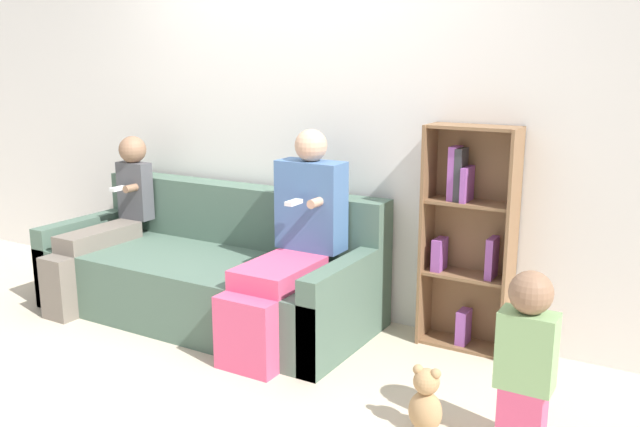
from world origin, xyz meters
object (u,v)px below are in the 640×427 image
at_px(child_seated, 105,221).
at_px(couch, 211,273).
at_px(adult_seated, 291,240).
at_px(teddy_bear, 426,401).
at_px(toddler_standing, 526,356).
at_px(bookshelf, 468,236).

bearing_deg(child_seated, couch, 10.67).
bearing_deg(adult_seated, teddy_bear, -26.88).
xyz_separation_m(adult_seated, toddler_standing, (1.45, -0.43, -0.20)).
xyz_separation_m(toddler_standing, bookshelf, (-0.56, 0.91, 0.24)).
bearing_deg(couch, adult_seated, -9.39).
relative_size(couch, toddler_standing, 2.77).
relative_size(toddler_standing, teddy_bear, 2.53).
bearing_deg(couch, child_seated, -169.33).
bearing_deg(toddler_standing, adult_seated, 163.29).
relative_size(child_seated, bookshelf, 0.86).
relative_size(couch, child_seated, 1.98).
height_order(couch, child_seated, child_seated).
bearing_deg(couch, teddy_bear, -20.32).
height_order(toddler_standing, teddy_bear, toddler_standing).
bearing_deg(toddler_standing, child_seated, 172.16).
distance_m(adult_seated, teddy_bear, 1.27).
bearing_deg(bookshelf, child_seated, -167.83).
xyz_separation_m(couch, toddler_standing, (2.15, -0.55, 0.14)).
relative_size(adult_seated, child_seated, 1.12).
height_order(adult_seated, child_seated, adult_seated).
relative_size(child_seated, teddy_bear, 3.54).
bearing_deg(toddler_standing, bookshelf, 121.70).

